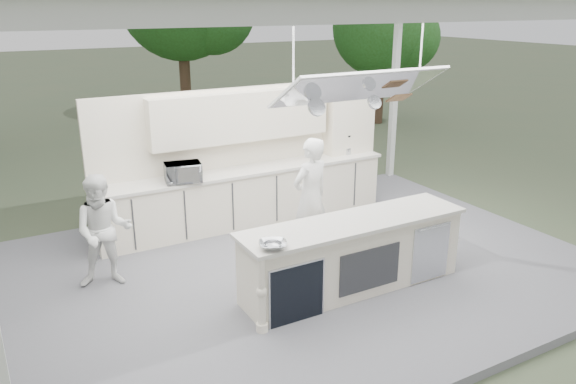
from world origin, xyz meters
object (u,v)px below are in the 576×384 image
back_counter (247,195)px  demo_island (352,255)px  sous_chef (104,231)px  head_chef (310,197)px

back_counter → demo_island: bearing=-86.4°
back_counter → sous_chef: (-2.57, -1.13, 0.28)m
demo_island → head_chef: bearing=85.3°
head_chef → demo_island: bearing=72.3°
sous_chef → demo_island: bearing=-14.5°
head_chef → sous_chef: 2.89m
back_counter → sous_chef: 2.82m
head_chef → back_counter: bearing=-93.1°
head_chef → sous_chef: head_chef is taller
head_chef → sous_chef: size_ratio=1.16×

